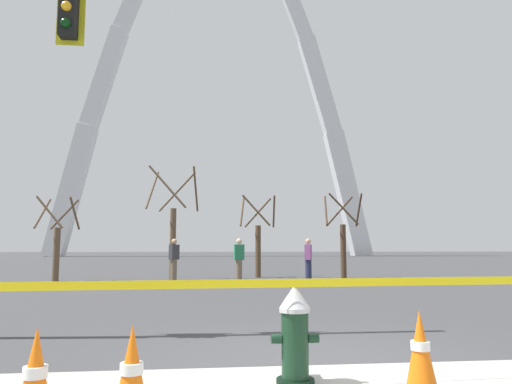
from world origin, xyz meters
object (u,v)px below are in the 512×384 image
pedestrian_walking_right (239,261)px  traffic_cone_curb_edge (35,380)px  traffic_cone_by_hydrant (421,352)px  pedestrian_standing_center (174,260)px  traffic_cone_mid_sidewalk (131,376)px  pedestrian_walking_left (308,260)px  fire_hydrant (295,334)px  monument_arch (214,92)px

pedestrian_walking_right → traffic_cone_curb_edge: bearing=-100.4°
traffic_cone_by_hydrant → pedestrian_standing_center: bearing=102.8°
traffic_cone_mid_sidewalk → traffic_cone_curb_edge: 0.67m
pedestrian_walking_left → pedestrian_walking_right: bearing=178.4°
traffic_cone_mid_sidewalk → pedestrian_walking_left: pedestrian_walking_left is taller
pedestrian_standing_center → traffic_cone_by_hydrant: bearing=-77.2°
traffic_cone_mid_sidewalk → traffic_cone_curb_edge: size_ratio=1.00×
pedestrian_standing_center → pedestrian_walking_left: bearing=-9.4°
fire_hydrant → traffic_cone_mid_sidewalk: 1.70m
pedestrian_standing_center → pedestrian_walking_right: bearing=-17.3°
traffic_cone_mid_sidewalk → pedestrian_walking_left: (4.19, 13.05, 0.46)m
fire_hydrant → traffic_cone_curb_edge: size_ratio=1.36×
traffic_cone_by_hydrant → pedestrian_standing_center: pedestrian_standing_center is taller
traffic_cone_curb_edge → monument_arch: size_ratio=0.01×
fire_hydrant → pedestrian_standing_center: 13.02m
pedestrian_standing_center → traffic_cone_mid_sidewalk: bearing=-87.7°
traffic_cone_by_hydrant → monument_arch: monument_arch is taller
pedestrian_walking_left → pedestrian_walking_right: same height
traffic_cone_by_hydrant → fire_hydrant: bearing=158.3°
pedestrian_walking_left → pedestrian_standing_center: bearing=170.6°
traffic_cone_mid_sidewalk → pedestrian_walking_left: bearing=72.2°
fire_hydrant → traffic_cone_mid_sidewalk: (-1.39, -0.96, -0.11)m
pedestrian_standing_center → traffic_cone_curb_edge: bearing=-90.5°
traffic_cone_mid_sidewalk → monument_arch: bearing=88.4°
pedestrian_standing_center → monument_arch: bearing=87.4°
traffic_cone_mid_sidewalk → pedestrian_standing_center: bearing=92.3°
traffic_cone_by_hydrant → pedestrian_walking_left: size_ratio=0.46×
traffic_cone_mid_sidewalk → pedestrian_walking_right: size_ratio=0.46×
fire_hydrant → monument_arch: size_ratio=0.02×
pedestrian_walking_left → traffic_cone_mid_sidewalk: bearing=-107.8°
fire_hydrant → monument_arch: 67.26m
fire_hydrant → traffic_cone_curb_edge: 2.29m
traffic_cone_by_hydrant → pedestrian_walking_right: size_ratio=0.46×
traffic_cone_curb_edge → traffic_cone_mid_sidewalk: bearing=2.7°
pedestrian_walking_left → pedestrian_standing_center: 4.81m
fire_hydrant → traffic_cone_mid_sidewalk: size_ratio=1.36×
pedestrian_walking_right → monument_arch: bearing=90.0°
fire_hydrant → traffic_cone_mid_sidewalk: fire_hydrant is taller
traffic_cone_curb_edge → monument_arch: bearing=87.8°
traffic_cone_by_hydrant → pedestrian_walking_left: pedestrian_walking_left is taller
fire_hydrant → traffic_cone_by_hydrant: (1.06, -0.42, -0.11)m
fire_hydrant → pedestrian_walking_right: bearing=88.4°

